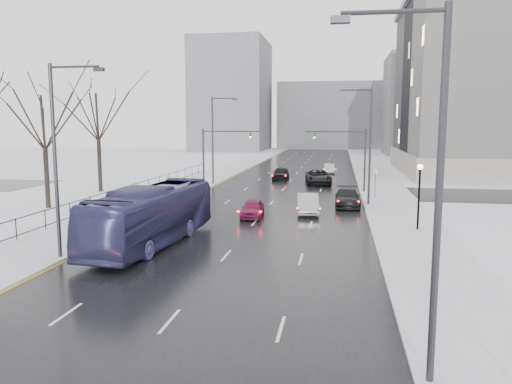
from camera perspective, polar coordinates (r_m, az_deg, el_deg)
The scene contains 26 objects.
road at distance 63.91m, azimuth 4.20°, elevation 1.54°, with size 16.00×150.00×0.04m, color black.
cross_road at distance 52.06m, azimuth 2.96°, elevation 0.11°, with size 130.00×10.00×0.04m, color black.
sidewalk_left at distance 65.71m, azimuth -4.96°, elevation 1.76°, with size 5.00×150.00×0.16m, color silver.
sidewalk_right at distance 63.81m, azimuth 13.63°, elevation 1.38°, with size 5.00×150.00×0.16m, color silver.
park_strip at distance 68.69m, azimuth -12.66°, elevation 1.85°, with size 14.00×150.00×0.12m, color white.
tree_park_d at distance 44.69m, azimuth -22.61°, elevation -1.81°, with size 8.75×8.75×12.50m, color black, non-canonical shape.
tree_park_e at distance 53.49m, azimuth -17.31°, elevation -0.06°, with size 9.45×9.45×13.50m, color black, non-canonical shape.
iron_fence at distance 38.72m, azimuth -19.79°, elevation -1.72°, with size 0.06×70.00×1.30m.
streetlight_r_near at distance 13.53m, azimuth 19.29°, elevation 1.33°, with size 2.95×0.25×10.00m.
streetlight_r_mid at distance 43.34m, azimuth 12.63°, elevation 5.79°, with size 2.95×0.25×10.00m.
streetlight_l_near at distance 27.19m, azimuth -21.62°, elevation 4.30°, with size 2.95×0.25×10.00m.
streetlight_l_far at distance 57.02m, azimuth -4.76°, elevation 6.41°, with size 2.95×0.25×10.00m.
lamppost_r_mid at distance 33.90m, azimuth 18.16°, elevation 0.52°, with size 0.36×0.36×4.28m.
mast_signal_right at distance 51.36m, azimuth 11.17°, elevation 4.44°, with size 6.10×0.33×6.50m.
mast_signal_left at distance 53.00m, azimuth -4.92°, elevation 4.66°, with size 6.10×0.33×6.50m.
no_uturn_sign at distance 47.61m, azimuth 13.50°, elevation 1.93°, with size 0.60×0.06×2.70m.
bldg_far_right at distance 120.37m, azimuth 20.38°, elevation 9.28°, with size 24.00×20.00×22.00m, color slate.
bldg_far_left at distance 131.43m, azimuth -2.79°, elevation 10.90°, with size 18.00×22.00×28.00m, color slate.
bldg_far_center at distance 143.28m, azimuth 8.87°, elevation 8.57°, with size 30.00×18.00×18.00m, color slate.
bus at distance 29.60m, azimuth -11.77°, elevation -2.61°, with size 2.88×12.30×3.43m, color navy.
sedan_center_near at distance 37.42m, azimuth -0.41°, elevation -1.88°, with size 1.58×3.93×1.34m, color maroon.
sedan_right_near at distance 39.24m, azimuth 5.95°, elevation -1.32°, with size 1.63×4.67×1.54m, color #A19FA3.
sedan_right_cross at distance 58.09m, azimuth 7.13°, elevation 1.71°, with size 2.75×5.96×1.66m, color black.
sedan_right_far at distance 42.97m, azimuth 10.43°, elevation -0.63°, with size 2.11×5.20×1.51m, color black.
sedan_center_far at distance 62.41m, azimuth 2.84°, elevation 2.16°, with size 1.89×4.69×1.60m, color black.
sedan_right_distant at distance 71.10m, azimuth 8.39°, elevation 2.67°, with size 1.41×4.03×1.33m, color #AEAFB3.
Camera 1 is at (5.86, -3.25, 7.06)m, focal length 35.00 mm.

